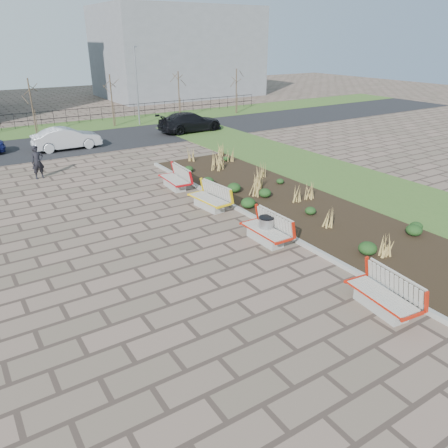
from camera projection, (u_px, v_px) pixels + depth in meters
ground at (237, 301)px, 12.11m from camera, size 120.00×120.00×0.00m
planting_bed at (291, 203)px, 19.06m from camera, size 4.50×18.00×0.10m
planting_curb at (247, 214)px, 17.89m from camera, size 0.16×18.00×0.15m
grass_verge_near at (364, 185)px, 21.43m from camera, size 5.00×38.00×0.04m
grass_verge_far at (33, 131)px, 33.72m from camera, size 80.00×5.00×0.04m
road at (51, 146)px, 29.09m from camera, size 80.00×7.00×0.02m
bench_a at (382, 294)px, 11.54m from camera, size 1.12×2.18×1.00m
bench_b at (265, 229)px, 15.43m from camera, size 0.91×2.10×1.00m
bench_c at (209, 197)px, 18.43m from camera, size 1.10×2.18×1.00m
bench_d at (174, 178)px, 20.93m from camera, size 1.00×2.14×1.00m
litter_bin at (266, 228)px, 15.65m from camera, size 0.53×0.53×0.85m
pedestrian at (38, 162)px, 22.25m from camera, size 0.66×0.47×1.71m
car_silver at (67, 138)px, 28.08m from camera, size 4.25×1.54×1.39m
car_black at (190, 122)px, 33.26m from camera, size 5.10×2.22×1.46m
tree_c at (32, 107)px, 31.76m from camera, size 1.40×1.40×4.00m
tree_d at (112, 101)px, 34.74m from camera, size 1.40×1.40×4.00m
tree_e at (179, 96)px, 37.73m from camera, size 1.40×1.40×4.00m
tree_f at (236, 91)px, 40.71m from camera, size 1.40×1.40×4.00m
lamp_east at (137, 87)px, 34.95m from camera, size 0.24×0.60×6.00m
railing_fence at (28, 120)px, 34.63m from camera, size 44.00×0.10×1.20m
building_grey at (178, 52)px, 52.50m from camera, size 18.00×12.00×10.00m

